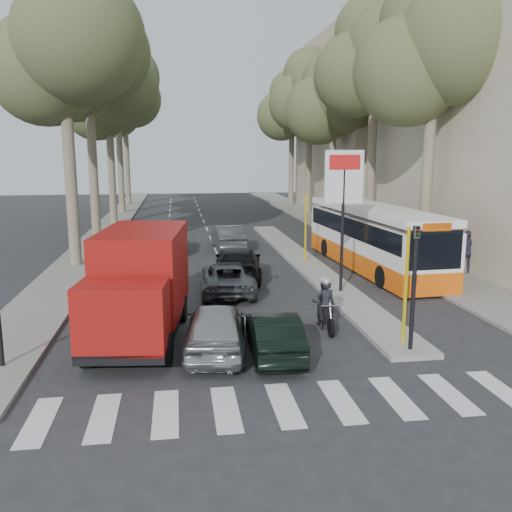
{
  "coord_description": "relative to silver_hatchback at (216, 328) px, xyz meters",
  "views": [
    {
      "loc": [
        -3.04,
        -14.96,
        5.51
      ],
      "look_at": [
        -0.08,
        5.22,
        1.6
      ],
      "focal_mm": 38.0,
      "sensor_mm": 36.0,
      "label": 1
    }
  ],
  "objects": [
    {
      "name": "red_truck",
      "position": [
        -2.12,
        1.47,
        1.0
      ],
      "size": [
        2.94,
        6.27,
        3.23
      ],
      "rotation": [
        0.0,
        0.0,
        -0.11
      ],
      "color": "black",
      "rests_on": "ground"
    },
    {
      "name": "dark_hatchback",
      "position": [
        1.56,
        -0.48,
        -0.1
      ],
      "size": [
        1.41,
        3.72,
        1.21
      ],
      "primitive_type": "imported",
      "rotation": [
        0.0,
        0.0,
        3.11
      ],
      "color": "black",
      "rests_on": "ground"
    },
    {
      "name": "traffic_light_island",
      "position": [
        5.31,
        -0.98,
        1.78
      ],
      "size": [
        0.16,
        0.41,
        3.6
      ],
      "color": "black",
      "rests_on": "ground"
    },
    {
      "name": "tree_l_c",
      "position": [
        -5.72,
        28.63,
        9.33
      ],
      "size": [
        7.4,
        7.2,
        13.71
      ],
      "color": "#6B604C",
      "rests_on": "ground"
    },
    {
      "name": "pedestrian_far",
      "position": [
        11.58,
        10.93,
        0.36
      ],
      "size": [
        1.34,
        0.92,
        1.9
      ],
      "primitive_type": "imported",
      "rotation": [
        0.0,
        0.0,
        3.48
      ],
      "color": "#65564C",
      "rests_on": "sidewalk_right"
    },
    {
      "name": "tree_l_e",
      "position": [
        -5.92,
        44.63,
        10.02
      ],
      "size": [
        7.4,
        7.2,
        14.49
      ],
      "color": "#6B604C",
      "rests_on": "ground"
    },
    {
      "name": "tree_l_b",
      "position": [
        -5.92,
        20.63,
        10.36
      ],
      "size": [
        7.4,
        7.2,
        14.88
      ],
      "color": "#6B604C",
      "rests_on": "ground"
    },
    {
      "name": "queue_car_b",
      "position": [
        1.6,
        8.66,
        0.01
      ],
      "size": [
        2.57,
        5.13,
        1.43
      ],
      "primitive_type": "imported",
      "rotation": [
        0.0,
        0.0,
        3.02
      ],
      "color": "black",
      "rests_on": "ground"
    },
    {
      "name": "tree_r_b",
      "position": [
        11.28,
        18.63,
        10.71
      ],
      "size": [
        7.4,
        7.2,
        15.27
      ],
      "color": "#6B604C",
      "rests_on": "ground"
    },
    {
      "name": "building_far",
      "position": [
        17.56,
        34.52,
        7.29
      ],
      "size": [
        11.0,
        20.0,
        16.0
      ],
      "primitive_type": "cube",
      "color": "#B7A88E",
      "rests_on": "ground"
    },
    {
      "name": "pedestrian_near",
      "position": [
        11.98,
        8.0,
        0.38
      ],
      "size": [
        1.23,
        1.16,
        1.94
      ],
      "primitive_type": "imported",
      "rotation": [
        0.0,
        0.0,
        2.45
      ],
      "color": "#393049",
      "rests_on": "sidewalk_right"
    },
    {
      "name": "billboard",
      "position": [
        5.31,
        5.52,
        3.0
      ],
      "size": [
        1.5,
        12.1,
        5.6
      ],
      "color": "yellow",
      "rests_on": "ground"
    },
    {
      "name": "median_left",
      "position": [
        -5.94,
        28.52,
        -0.65
      ],
      "size": [
        2.4,
        64.0,
        0.12
      ],
      "primitive_type": "cube",
      "color": "gray",
      "rests_on": "ground"
    },
    {
      "name": "queue_car_c",
      "position": [
        -1.44,
        16.09,
        0.0
      ],
      "size": [
        2.03,
        4.3,
        1.42
      ],
      "primitive_type": "imported",
      "rotation": [
        0.0,
        0.0,
        3.23
      ],
      "color": "#A7AAAF",
      "rests_on": "ground"
    },
    {
      "name": "ground",
      "position": [
        2.06,
        0.52,
        -0.71
      ],
      "size": [
        120.0,
        120.0,
        0.0
      ],
      "primitive_type": "plane",
      "color": "#28282B",
      "rests_on": "ground"
    },
    {
      "name": "tree_r_d",
      "position": [
        11.18,
        34.63,
        10.36
      ],
      "size": [
        7.4,
        7.2,
        14.88
      ],
      "color": "#6B604C",
      "rests_on": "ground"
    },
    {
      "name": "queue_car_e",
      "position": [
        -3.14,
        15.82,
        0.05
      ],
      "size": [
        2.56,
        5.37,
        1.51
      ],
      "primitive_type": "imported",
      "rotation": [
        0.0,
        0.0,
        3.23
      ],
      "color": "black",
      "rests_on": "ground"
    },
    {
      "name": "sidewalk_right",
      "position": [
        10.66,
        25.52,
        -0.65
      ],
      "size": [
        3.2,
        70.0,
        0.12
      ],
      "primitive_type": "cube",
      "color": "gray",
      "rests_on": "ground"
    },
    {
      "name": "tree_r_c",
      "position": [
        11.08,
        26.63,
        8.98
      ],
      "size": [
        7.4,
        7.2,
        13.32
      ],
      "color": "#6B604C",
      "rests_on": "ground"
    },
    {
      "name": "motorcycle",
      "position": [
        3.57,
        1.63,
        0.06
      ],
      "size": [
        0.73,
        1.99,
        1.69
      ],
      "rotation": [
        0.0,
        0.0,
        -0.04
      ],
      "color": "black",
      "rests_on": "ground"
    },
    {
      "name": "silver_hatchback",
      "position": [
        0.0,
        0.0,
        0.0
      ],
      "size": [
        2.13,
        4.32,
        1.42
      ],
      "primitive_type": "imported",
      "rotation": [
        0.0,
        0.0,
        3.03
      ],
      "color": "#ACB0B5",
      "rests_on": "ground"
    },
    {
      "name": "traffic_island",
      "position": [
        5.31,
        11.52,
        -0.63
      ],
      "size": [
        1.5,
        26.0,
        0.16
      ],
      "primitive_type": "cube",
      "color": "gray",
      "rests_on": "ground"
    },
    {
      "name": "tree_l_a",
      "position": [
        -5.82,
        12.63,
        9.67
      ],
      "size": [
        7.4,
        7.2,
        14.1
      ],
      "color": "#6B604C",
      "rests_on": "ground"
    },
    {
      "name": "city_bus",
      "position": [
        8.26,
        10.04,
        0.88
      ],
      "size": [
        3.14,
        11.59,
        3.02
      ],
      "rotation": [
        0.0,
        0.0,
        0.06
      ],
      "color": "#F35E0D",
      "rests_on": "ground"
    },
    {
      "name": "queue_car_a",
      "position": [
        0.96,
        6.52,
        -0.09
      ],
      "size": [
        2.33,
        4.59,
        1.24
      ],
      "primitive_type": "imported",
      "rotation": [
        0.0,
        0.0,
        3.08
      ],
      "color": "#53565B",
      "rests_on": "ground"
    },
    {
      "name": "tree_l_d",
      "position": [
        -5.82,
        36.63,
        11.05
      ],
      "size": [
        7.4,
        7.2,
        15.66
      ],
      "color": "#6B604C",
      "rests_on": "ground"
    },
    {
      "name": "queue_car_d",
      "position": [
        1.88,
        16.22,
        0.0
      ],
      "size": [
        1.73,
        4.39,
        1.42
      ],
      "primitive_type": "imported",
      "rotation": [
        0.0,
        0.0,
        3.19
      ],
      "color": "#505358",
      "rests_on": "ground"
    },
    {
      "name": "tree_r_e",
      "position": [
        11.28,
        42.63,
        9.67
      ],
      "size": [
        7.4,
        7.2,
        14.1
      ],
      "color": "#6B604C",
      "rests_on": "ground"
    },
    {
      "name": "tree_r_a",
      "position": [
        11.18,
        10.63,
        9.67
      ],
      "size": [
        7.4,
        7.2,
        14.1
      ],
      "color": "#6B604C",
      "rests_on": "ground"
    }
  ]
}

